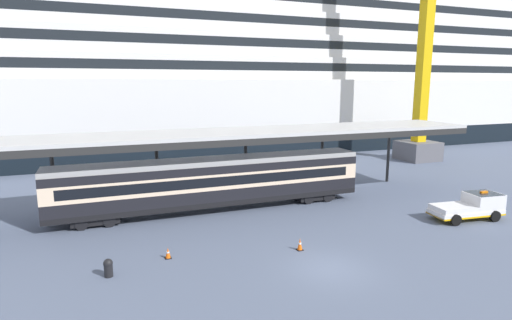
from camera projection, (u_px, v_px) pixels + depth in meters
ground_plane at (330, 269)px, 22.44m from camera, size 400.00×400.00×0.00m
cruise_ship at (237, 72)px, 66.09m from camera, size 167.79×27.31×33.64m
platform_canopy at (211, 135)px, 32.00m from camera, size 45.44×6.11×6.10m
train_carriage at (213, 182)px, 32.25m from camera, size 23.95×2.81×4.11m
service_truck at (472, 206)px, 30.52m from camera, size 5.39×2.69×2.02m
traffic_cone_near at (168, 253)px, 23.71m from camera, size 0.36×0.36×0.63m
traffic_cone_mid at (300, 244)px, 24.86m from camera, size 0.36×0.36×0.74m
dockside_crane at (429, 25)px, 51.27m from camera, size 12.95×4.40×53.23m
quay_bollard at (108, 267)px, 21.43m from camera, size 0.48×0.48×0.96m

